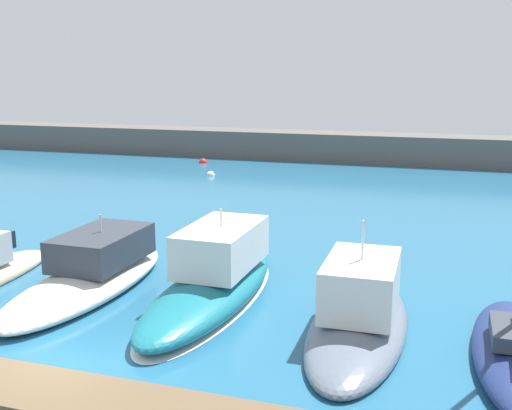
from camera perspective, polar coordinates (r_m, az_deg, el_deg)
name	(u,v)px	position (r m, az deg, el deg)	size (l,w,h in m)	color
ground_plane	(62,366)	(17.48, -17.63, -14.13)	(120.00, 120.00, 0.00)	#236084
dock_pier	(20,390)	(16.24, -21.18, -15.80)	(27.72, 1.95, 0.37)	brown
breakwater_seawall	(340,147)	(54.61, 7.85, 5.42)	(108.00, 3.95, 2.42)	#5B5651
motorboat_ivory_third	(92,272)	(22.76, -15.05, -6.05)	(3.08, 9.14, 2.78)	silver
motorboat_teal_fourth	(214,278)	(21.02, -3.92, -6.82)	(2.85, 9.71, 3.25)	#19707F
motorboat_slate_fifth	(359,313)	(18.77, 9.63, -9.91)	(2.98, 8.55, 3.79)	slate
mooring_buoy_white	(211,176)	(46.22, -4.26, 2.75)	(0.67, 0.67, 0.67)	white
mooring_buoy_red	(203,163)	(52.91, -4.96, 3.95)	(0.73, 0.73, 0.73)	red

